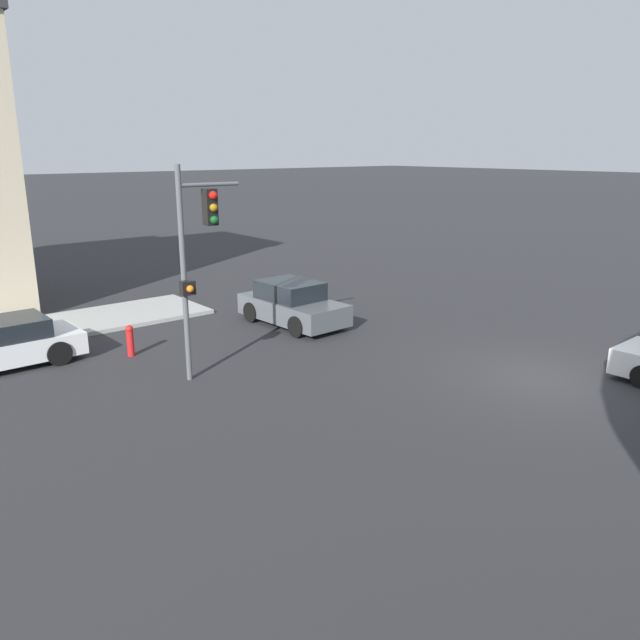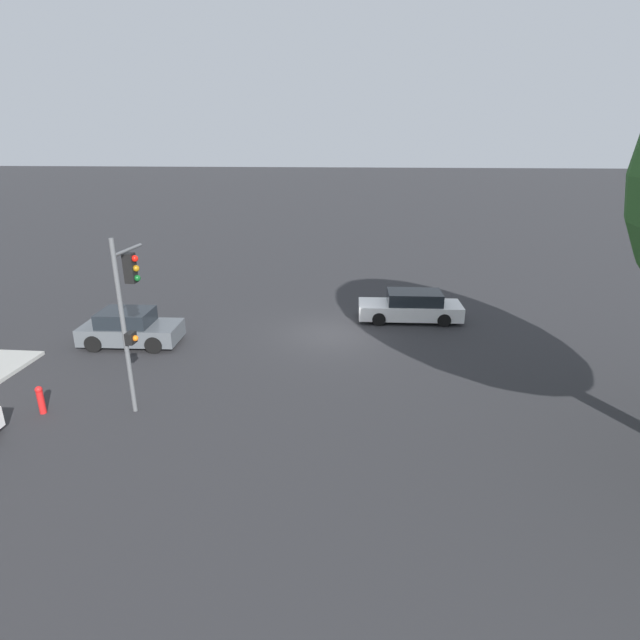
{
  "view_description": "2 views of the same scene",
  "coord_description": "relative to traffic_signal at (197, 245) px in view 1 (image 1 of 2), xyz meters",
  "views": [
    {
      "loc": [
        -8.16,
        14.23,
        5.78
      ],
      "look_at": [
        2.59,
        5.34,
        1.94
      ],
      "focal_mm": 35.0,
      "sensor_mm": 36.0,
      "label": 1
    },
    {
      "loc": [
        -1.28,
        20.35,
        7.95
      ],
      "look_at": [
        0.23,
        3.27,
        1.81
      ],
      "focal_mm": 28.0,
      "sensor_mm": 36.0,
      "label": 2
    }
  ],
  "objects": [
    {
      "name": "ground_plane",
      "position": [
        -5.65,
        -6.79,
        -3.49
      ],
      "size": [
        300.0,
        300.0,
        0.0
      ],
      "primitive_type": "plane",
      "color": "#28282B"
    },
    {
      "name": "traffic_signal",
      "position": [
        0.0,
        0.0,
        0.0
      ],
      "size": [
        0.53,
        1.81,
        5.43
      ],
      "rotation": [
        0.0,
        0.0,
        3.1
      ],
      "color": "#515456",
      "rests_on": "ground_plane"
    },
    {
      "name": "crossing_car_0",
      "position": [
        2.56,
        -4.87,
        -2.79
      ],
      "size": [
        4.01,
        2.05,
        1.47
      ],
      "rotation": [
        0.0,
        0.0,
        3.18
      ],
      "color": "#4C5156",
      "rests_on": "ground_plane"
    },
    {
      "name": "fire_hydrant",
      "position": [
        2.85,
        0.76,
        -3.0
      ],
      "size": [
        0.22,
        0.22,
        0.92
      ],
      "color": "red",
      "rests_on": "ground_plane"
    }
  ]
}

